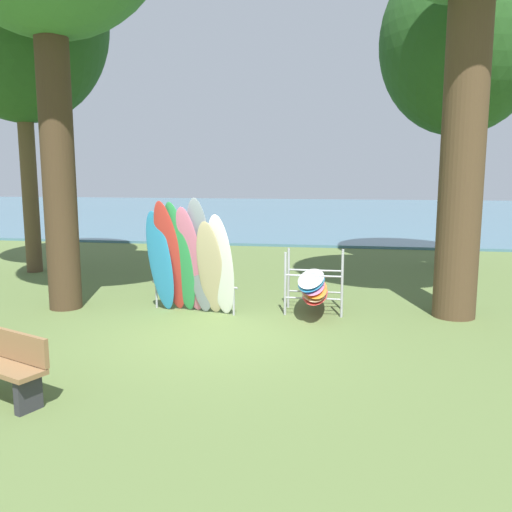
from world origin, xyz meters
The scene contains 7 objects.
ground_plane centered at (0.00, 0.00, 0.00)m, with size 80.00×80.00×0.00m, color #566B38.
lake_water centered at (0.00, 29.25, 0.05)m, with size 80.00×36.00×0.10m, color #477084.
tree_mid_behind centered at (5.16, 7.46, 6.34)m, with size 4.46×4.46×8.94m.
tree_far_left_back centered at (-6.54, 4.97, 6.76)m, with size 4.67×4.67×9.48m.
leaning_board_pile centered at (-0.85, 1.21, 1.07)m, with size 1.89×0.87×2.32m.
board_storage_rack centered at (1.53, 1.80, 0.55)m, with size 1.15×2.13×1.25m.
park_bench centered at (-1.97, -3.03, 0.45)m, with size 1.45×0.91×0.85m.
Camera 1 is at (2.13, -8.67, 2.77)m, focal length 37.40 mm.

